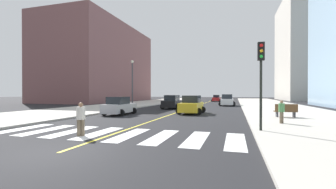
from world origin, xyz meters
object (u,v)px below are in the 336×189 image
(car_blue_fourth, at_px, (190,100))
(pedestrian_crossing, at_px, (81,118))
(park_bench, at_px, (286,111))
(car_black_fifth, at_px, (172,102))
(car_yellow_third, at_px, (191,105))
(pedestrian_walking_west, at_px, (123,101))
(pedestrian_waiting_east, at_px, (282,111))
(car_white_second, at_px, (227,100))
(traffic_light_near_corner, at_px, (261,69))
(car_red_sixth, at_px, (216,98))
(car_silver_nearest, at_px, (119,106))
(street_lamp, at_px, (132,79))

(car_blue_fourth, relative_size, pedestrian_crossing, 2.14)
(park_bench, bearing_deg, car_blue_fourth, 24.80)
(car_black_fifth, bearing_deg, car_yellow_third, -56.83)
(pedestrian_walking_west, bearing_deg, pedestrian_waiting_east, -72.43)
(car_white_second, xyz_separation_m, park_bench, (5.44, -18.40, -0.23))
(car_blue_fourth, bearing_deg, pedestrian_crossing, -89.50)
(car_black_fifth, distance_m, traffic_light_near_corner, 19.65)
(park_bench, bearing_deg, car_yellow_third, 67.89)
(car_black_fifth, xyz_separation_m, pedestrian_crossing, (0.78, -20.42, 0.07))
(car_red_sixth, height_order, pedestrian_crossing, pedestrian_crossing)
(car_yellow_third, distance_m, park_bench, 8.99)
(car_white_second, xyz_separation_m, pedestrian_walking_west, (-13.64, -11.39, 0.14))
(car_blue_fourth, xyz_separation_m, car_red_sixth, (3.69, 15.52, 0.01))
(car_silver_nearest, height_order, traffic_light_near_corner, traffic_light_near_corner)
(car_white_second, relative_size, pedestrian_waiting_east, 2.81)
(car_white_second, relative_size, pedestrian_crossing, 2.53)
(car_yellow_third, height_order, park_bench, car_yellow_third)
(park_bench, distance_m, pedestrian_walking_west, 20.33)
(car_blue_fourth, height_order, pedestrian_walking_west, pedestrian_walking_west)
(traffic_light_near_corner, bearing_deg, street_lamp, -47.30)
(car_silver_nearest, height_order, pedestrian_crossing, car_silver_nearest)
(car_yellow_third, xyz_separation_m, street_lamp, (-10.30, 7.06, 3.39))
(car_blue_fourth, relative_size, park_bench, 2.01)
(car_silver_nearest, height_order, street_lamp, street_lamp)
(traffic_light_near_corner, height_order, pedestrian_walking_west, traffic_light_near_corner)
(car_black_fifth, relative_size, park_bench, 2.34)
(car_yellow_third, bearing_deg, car_white_second, -100.91)
(pedestrian_waiting_east, bearing_deg, car_yellow_third, 82.48)
(car_silver_nearest, bearing_deg, pedestrian_waiting_east, -11.79)
(pedestrian_crossing, bearing_deg, traffic_light_near_corner, -23.47)
(car_silver_nearest, relative_size, pedestrian_waiting_east, 2.64)
(car_silver_nearest, distance_m, car_black_fifth, 10.21)
(car_yellow_third, xyz_separation_m, car_black_fifth, (-3.89, 6.42, -0.02))
(car_blue_fourth, distance_m, car_red_sixth, 15.96)
(pedestrian_waiting_east, relative_size, pedestrian_walking_west, 0.95)
(car_black_fifth, distance_m, park_bench, 15.39)
(car_silver_nearest, distance_m, pedestrian_crossing, 11.24)
(car_blue_fourth, bearing_deg, car_silver_nearest, -98.56)
(car_yellow_third, relative_size, pedestrian_crossing, 2.51)
(car_white_second, xyz_separation_m, traffic_light_near_corner, (2.66, -26.30, 2.65))
(car_yellow_third, bearing_deg, car_blue_fourth, -78.17)
(car_blue_fourth, relative_size, traffic_light_near_corner, 0.76)
(car_red_sixth, relative_size, street_lamp, 0.55)
(park_bench, xyz_separation_m, pedestrian_waiting_east, (-1.11, -4.36, 0.32))
(car_yellow_third, bearing_deg, pedestrian_waiting_east, 137.90)
(pedestrian_waiting_east, distance_m, street_lamp, 22.87)
(pedestrian_crossing, bearing_deg, car_black_fifth, 47.03)
(traffic_light_near_corner, height_order, pedestrian_crossing, traffic_light_near_corner)
(car_blue_fourth, bearing_deg, car_white_second, -20.72)
(car_red_sixth, bearing_deg, pedestrian_crossing, 88.59)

